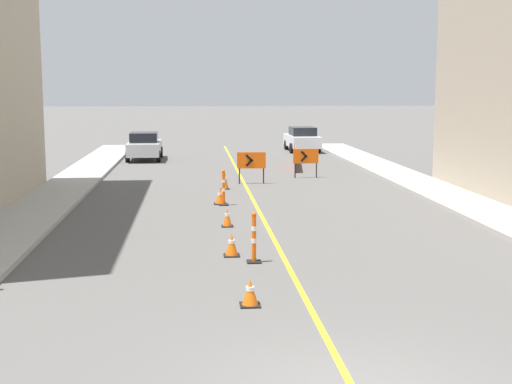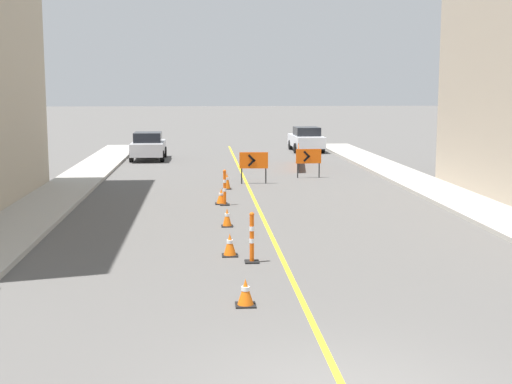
% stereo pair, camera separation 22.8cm
% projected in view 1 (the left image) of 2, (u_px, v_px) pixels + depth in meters
% --- Properties ---
extents(lane_stripe, '(0.12, 41.33, 0.01)m').
position_uv_depth(lane_stripe, '(246.00, 187.00, 29.92)').
color(lane_stripe, gold).
rests_on(lane_stripe, ground_plane).
extents(sidewalk_left, '(2.16, 41.33, 0.15)m').
position_uv_depth(sidewalk_left, '(67.00, 187.00, 29.28)').
color(sidewalk_left, '#ADA89E').
rests_on(sidewalk_left, ground_plane).
extents(sidewalk_right, '(2.16, 41.33, 0.15)m').
position_uv_depth(sidewalk_right, '(418.00, 183.00, 30.55)').
color(sidewalk_right, '#ADA89E').
rests_on(sidewalk_right, ground_plane).
extents(traffic_cone_nearest, '(0.39, 0.39, 0.53)m').
position_uv_depth(traffic_cone_nearest, '(250.00, 293.00, 13.57)').
color(traffic_cone_nearest, black).
rests_on(traffic_cone_nearest, ground_plane).
extents(traffic_cone_second, '(0.39, 0.39, 0.57)m').
position_uv_depth(traffic_cone_second, '(232.00, 245.00, 17.58)').
color(traffic_cone_second, black).
rests_on(traffic_cone_second, ground_plane).
extents(traffic_cone_third, '(0.34, 0.34, 0.56)m').
position_uv_depth(traffic_cone_third, '(227.00, 218.00, 21.30)').
color(traffic_cone_third, black).
rests_on(traffic_cone_third, ground_plane).
extents(traffic_cone_fourth, '(0.44, 0.44, 0.56)m').
position_uv_depth(traffic_cone_fourth, '(220.00, 196.00, 25.42)').
color(traffic_cone_fourth, black).
rests_on(traffic_cone_fourth, ground_plane).
extents(traffic_cone_fifth, '(0.35, 0.35, 0.69)m').
position_uv_depth(traffic_cone_fifth, '(225.00, 181.00, 29.12)').
color(traffic_cone_fifth, black).
rests_on(traffic_cone_fifth, ground_plane).
extents(delineator_post_front, '(0.34, 0.34, 1.22)m').
position_uv_depth(delineator_post_front, '(254.00, 241.00, 16.90)').
color(delineator_post_front, black).
rests_on(delineator_post_front, ground_plane).
extents(delineator_post_rear, '(0.34, 0.34, 1.27)m').
position_uv_depth(delineator_post_rear, '(224.00, 190.00, 25.12)').
color(delineator_post_rear, black).
rests_on(delineator_post_rear, ground_plane).
extents(arrow_barricade_primary, '(1.24, 0.15, 1.37)m').
position_uv_depth(arrow_barricade_primary, '(251.00, 161.00, 30.71)').
color(arrow_barricade_primary, '#EF560C').
rests_on(arrow_barricade_primary, ground_plane).
extents(arrow_barricade_secondary, '(1.17, 0.11, 1.33)m').
position_uv_depth(arrow_barricade_secondary, '(306.00, 157.00, 32.73)').
color(arrow_barricade_secondary, '#EF560C').
rests_on(arrow_barricade_secondary, ground_plane).
extents(safety_mesh_fence, '(0.74, 5.34, 1.04)m').
position_uv_depth(safety_mesh_fence, '(295.00, 157.00, 37.15)').
color(safety_mesh_fence, '#EF560C').
rests_on(safety_mesh_fence, ground_plane).
extents(parked_car_curb_near, '(1.94, 4.31, 1.59)m').
position_uv_depth(parked_car_curb_near, '(144.00, 146.00, 40.83)').
color(parked_car_curb_near, '#B7B7BC').
rests_on(parked_car_curb_near, ground_plane).
extents(parked_car_curb_mid, '(1.95, 4.35, 1.59)m').
position_uv_depth(parked_car_curb_mid, '(302.00, 139.00, 46.31)').
color(parked_car_curb_mid, silver).
rests_on(parked_car_curb_mid, ground_plane).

